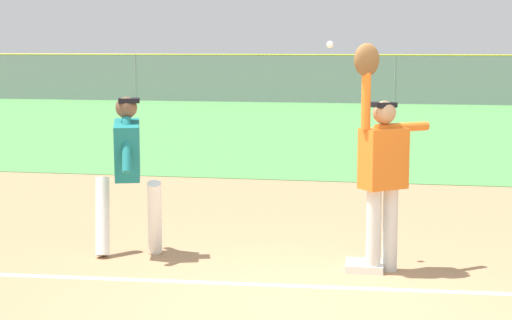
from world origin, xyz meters
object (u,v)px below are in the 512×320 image
Objects in this scene: baseball at (330,45)px; parked_car_white at (216,82)px; runner at (128,165)px; parked_car_green at (509,84)px; fielder at (382,162)px; first_base at (364,266)px; parked_car_silver at (360,83)px.

parked_car_white is at bearing 105.94° from baseball.
parked_car_white is (-5.74, 27.78, -0.32)m from runner.
parked_car_green is at bearing 80.79° from baseball.
fielder is 2.70m from runner.
parked_car_white is (-8.43, 27.94, -0.45)m from fielder.
parked_car_green is (3.93, 28.15, -0.45)m from fielder.
parked_car_silver is (-2.03, 27.97, 0.63)m from first_base.
runner reaches higher than parked_car_white.
parked_car_silver is (0.51, 27.86, -0.32)m from runner.
fielder is 1.33× the size of runner.
first_base is 0.17× the size of fielder.
fielder is at bearing -21.21° from runner.
fielder is 30.81× the size of baseball.
parked_car_silver and parked_car_green have the same top height.
fielder reaches higher than parked_car_silver.
runner reaches higher than parked_car_silver.
first_base is at bearing -81.60° from parked_car_silver.
parked_car_white is 6.25m from parked_car_silver.
parked_car_silver is at bearing 93.35° from baseball.
fielder is at bearing -76.17° from parked_car_white.
runner is at bearing 47.96° from fielder.
parked_car_green is at bearing -46.50° from fielder.
parked_car_green is at bearing -2.00° from parked_car_white.
baseball is at bearing -104.73° from parked_car_green.
first_base is at bearing -103.81° from parked_car_green.
runner is (-2.69, 0.16, -0.12)m from fielder.
parked_car_green is (6.63, 27.98, -0.32)m from runner.
parked_car_green reaches higher than first_base.
fielder is 28.11m from parked_car_silver.
fielder reaches higher than first_base.
runner is 0.38× the size of parked_car_green.
first_base is 28.40m from parked_car_green.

